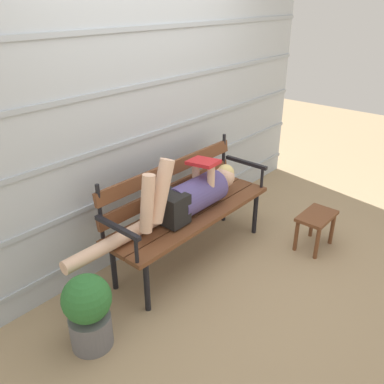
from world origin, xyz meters
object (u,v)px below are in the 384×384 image
object	(u,v)px
footstool	(316,222)
potted_plant	(88,310)
park_bench	(186,204)
reclining_person	(186,197)

from	to	relation	value
footstool	potted_plant	size ratio (longest dim) A/B	0.73
park_bench	potted_plant	bearing A→B (deg)	-169.76
footstool	park_bench	bearing A→B (deg)	136.94
footstool	potted_plant	bearing A→B (deg)	163.85
footstool	potted_plant	xyz separation A→B (m)	(-2.05, 0.59, 0.03)
reclining_person	potted_plant	distance (m)	1.17
reclining_person	footstool	distance (m)	1.25
reclining_person	footstool	world-z (taller)	reclining_person
park_bench	footstool	distance (m)	1.21
park_bench	potted_plant	size ratio (longest dim) A/B	2.99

